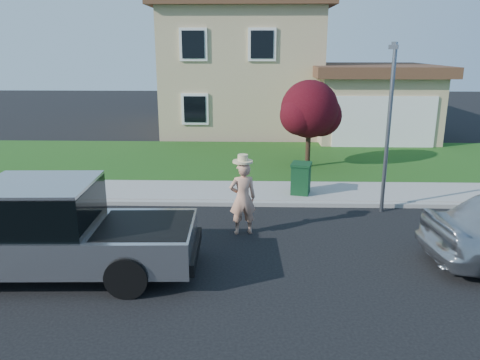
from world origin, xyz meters
The scene contains 10 objects.
ground centered at (0.00, 0.00, 0.00)m, with size 80.00×80.00×0.00m, color black.
curb centered at (1.00, 2.90, 0.06)m, with size 40.00×0.20×0.12m, color gray.
sidewalk centered at (1.00, 4.00, 0.07)m, with size 40.00×2.00×0.15m, color gray.
lawn centered at (1.00, 8.50, 0.05)m, with size 40.00×7.00×0.10m, color #174112.
house centered at (1.31, 16.38, 3.17)m, with size 14.00×11.30×6.85m.
pickup_truck centered at (-3.48, -1.47, 0.91)m, with size 6.00×2.33×1.95m.
woman centered at (0.37, 0.80, 0.96)m, with size 0.75×0.58×2.02m.
ornamental_tree centered at (2.74, 7.30, 2.18)m, with size 2.37×2.14×3.25m.
trash_bin centered at (2.09, 3.69, 0.63)m, with size 0.73×0.79×0.96m.
street_lamp centered at (4.25, 2.47, 2.64)m, with size 0.37×0.60×4.62m.
Camera 1 is at (0.62, -10.11, 4.50)m, focal length 35.00 mm.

